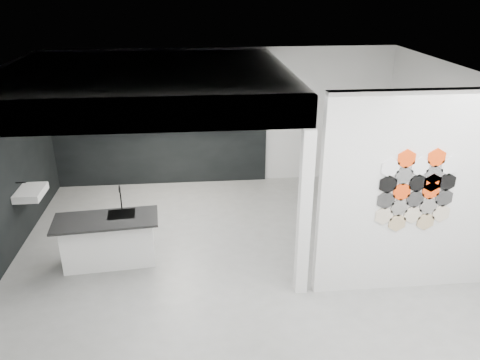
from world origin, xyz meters
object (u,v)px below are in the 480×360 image
(glass_vase, at_px, (231,119))
(bottle_dark, at_px, (141,122))
(partition_panel, at_px, (410,195))
(utensil_cup, at_px, (138,123))
(kettle, at_px, (211,120))
(wall_basin, at_px, (31,193))
(stockpot, at_px, (103,122))
(kitchen_island, at_px, (109,240))
(glass_bowl, at_px, (231,120))

(glass_vase, height_order, bottle_dark, glass_vase)
(bottle_dark, bearing_deg, partition_panel, -44.93)
(utensil_cup, bearing_deg, glass_vase, 0.00)
(kettle, distance_m, utensil_cup, 1.46)
(wall_basin, bearing_deg, glass_vase, 31.35)
(stockpot, bearing_deg, kitchen_island, -80.76)
(partition_panel, distance_m, wall_basin, 5.78)
(glass_vase, relative_size, utensil_cup, 1.29)
(kettle, relative_size, bottle_dark, 1.19)
(kettle, bearing_deg, glass_bowl, 3.42)
(kettle, height_order, utensil_cup, kettle)
(glass_vase, xyz_separation_m, bottle_dark, (-1.80, 0.00, -0.00))
(partition_panel, height_order, utensil_cup, partition_panel)
(kitchen_island, bearing_deg, bottle_dark, 79.86)
(glass_vase, distance_m, bottle_dark, 1.80)
(partition_panel, xyz_separation_m, glass_bowl, (-2.08, 3.87, -0.02))
(partition_panel, height_order, kitchen_island, partition_panel)
(partition_panel, relative_size, wall_basin, 4.67)
(stockpot, height_order, utensil_cup, stockpot)
(kitchen_island, distance_m, glass_vase, 3.71)
(bottle_dark, bearing_deg, kitchen_island, -95.23)
(kettle, height_order, bottle_dark, kettle)
(kitchen_island, xyz_separation_m, kettle, (1.66, 2.93, 0.98))
(wall_basin, height_order, utensil_cup, utensil_cup)
(stockpot, xyz_separation_m, glass_vase, (2.54, 0.00, -0.02))
(stockpot, bearing_deg, utensil_cup, 0.00)
(kitchen_island, distance_m, glass_bowl, 3.71)
(wall_basin, xyz_separation_m, glass_vase, (3.39, 2.07, 0.54))
(stockpot, bearing_deg, glass_vase, 0.00)
(bottle_dark, height_order, utensil_cup, bottle_dark)
(wall_basin, xyz_separation_m, bottle_dark, (1.59, 2.07, 0.54))
(partition_panel, xyz_separation_m, bottle_dark, (-3.87, 3.87, -0.01))
(partition_panel, bearing_deg, kettle, 122.68)
(kitchen_island, bearing_deg, glass_bowl, 49.85)
(stockpot, distance_m, glass_bowl, 2.54)
(wall_basin, xyz_separation_m, utensil_cup, (1.53, 2.07, 0.53))
(kitchen_island, bearing_deg, partition_panel, -17.69)
(glass_bowl, bearing_deg, stockpot, 180.00)
(glass_bowl, distance_m, glass_vase, 0.02)
(stockpot, xyz_separation_m, utensil_cup, (0.68, 0.00, -0.04))
(stockpot, distance_m, utensil_cup, 0.68)
(partition_panel, height_order, stockpot, partition_panel)
(bottle_dark, bearing_deg, utensil_cup, 180.00)
(glass_vase, bearing_deg, utensil_cup, 180.00)
(partition_panel, distance_m, utensil_cup, 5.52)
(wall_basin, distance_m, kettle, 3.67)
(partition_panel, bearing_deg, glass_vase, 118.23)
(kitchen_island, bearing_deg, glass_vase, 49.85)
(bottle_dark, distance_m, utensil_cup, 0.06)
(stockpot, distance_m, bottle_dark, 0.74)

